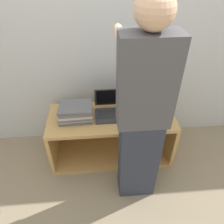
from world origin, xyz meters
The scene contains 7 objects.
ground_plane centered at (0.00, 0.00, 0.00)m, with size 12.00×12.00×0.00m, color gray.
wall_back centered at (0.00, 0.65, 1.20)m, with size 8.00×0.05×2.40m.
cart centered at (0.00, 0.33, 0.28)m, with size 1.32×0.55×0.56m.
laptop_open centered at (0.00, 0.32, 0.61)m, with size 0.33×0.31×0.25m.
laptop_stack_left centered at (-0.36, 0.27, 0.64)m, with size 0.36×0.27×0.16m.
laptop_stack_right centered at (0.36, 0.27, 0.65)m, with size 0.35×0.27×0.18m.
person centered at (0.20, -0.21, 0.93)m, with size 0.40×0.54×1.82m.
Camera 1 is at (-0.14, -1.48, 2.01)m, focal length 35.00 mm.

